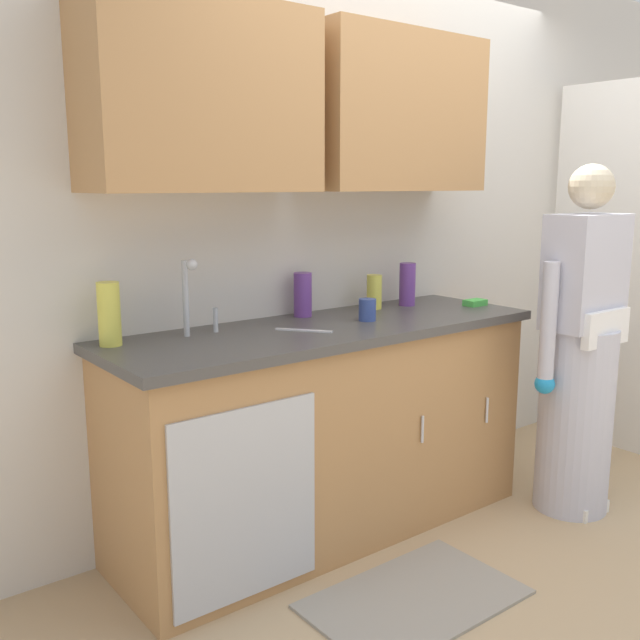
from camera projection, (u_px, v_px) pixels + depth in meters
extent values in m
plane|color=tan|center=(530.00, 553.00, 3.00)|extent=(9.00, 9.00, 0.00)
cube|color=beige|center=(369.00, 221.00, 3.56)|extent=(4.80, 0.10, 2.70)
cube|color=#B27F4C|center=(202.00, 98.00, 2.67)|extent=(0.91, 0.34, 0.70)
cube|color=#B27F4C|center=(393.00, 113.00, 3.26)|extent=(0.91, 0.34, 0.70)
cube|color=silver|center=(639.00, 271.00, 3.98)|extent=(0.04, 1.10, 2.10)
cube|color=#B27F4C|center=(326.00, 434.00, 3.13)|extent=(1.90, 0.60, 0.90)
cube|color=#B7BABF|center=(247.00, 504.00, 2.54)|extent=(0.60, 0.01, 0.72)
cylinder|color=silver|center=(422.00, 429.00, 3.05)|extent=(0.01, 0.01, 0.12)
cylinder|color=silver|center=(487.00, 410.00, 3.31)|extent=(0.01, 0.01, 0.12)
cube|color=#474442|center=(326.00, 329.00, 3.04)|extent=(1.96, 0.66, 0.04)
cube|color=#B7BABF|center=(215.00, 348.00, 2.72)|extent=(0.50, 0.36, 0.03)
cylinder|color=#B7BABF|center=(186.00, 299.00, 2.78)|extent=(0.02, 0.02, 0.30)
sphere|color=#B7BABF|center=(192.00, 264.00, 2.70)|extent=(0.04, 0.04, 0.04)
cylinder|color=#B7BABF|center=(216.00, 320.00, 2.87)|extent=(0.02, 0.02, 0.10)
cube|color=white|center=(573.00, 502.00, 3.41)|extent=(0.20, 0.26, 0.06)
cylinder|color=silver|center=(575.00, 420.00, 3.35)|extent=(0.34, 0.34, 0.88)
cube|color=silver|center=(585.00, 272.00, 3.21)|extent=(0.38, 0.22, 0.52)
sphere|color=#C7B696|center=(591.00, 187.00, 3.14)|extent=(0.20, 0.20, 0.20)
cube|color=white|center=(606.00, 328.00, 3.17)|extent=(0.32, 0.04, 0.16)
cylinder|color=silver|center=(548.00, 324.00, 3.13)|extent=(0.07, 0.07, 0.55)
sphere|color=#1E8CCC|center=(545.00, 384.00, 3.18)|extent=(0.09, 0.09, 0.09)
cylinder|color=silver|center=(606.00, 312.00, 3.41)|extent=(0.07, 0.07, 0.55)
sphere|color=#1E8CCC|center=(601.00, 368.00, 3.46)|extent=(0.09, 0.09, 0.09)
cube|color=gray|center=(414.00, 599.00, 2.65)|extent=(0.80, 0.50, 0.01)
cylinder|color=#66388C|center=(407.00, 284.00, 3.50)|extent=(0.08, 0.08, 0.21)
cylinder|color=#D8D14C|center=(109.00, 314.00, 2.62)|extent=(0.08, 0.08, 0.24)
cylinder|color=#D8D14C|center=(374.00, 292.00, 3.41)|extent=(0.07, 0.07, 0.16)
cylinder|color=#66388C|center=(303.00, 295.00, 3.21)|extent=(0.08, 0.08, 0.20)
cylinder|color=#33478C|center=(367.00, 310.00, 3.12)|extent=(0.08, 0.08, 0.10)
cube|color=silver|center=(304.00, 330.00, 2.90)|extent=(0.16, 0.21, 0.01)
cube|color=#4CBF4C|center=(475.00, 303.00, 3.51)|extent=(0.11, 0.07, 0.03)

